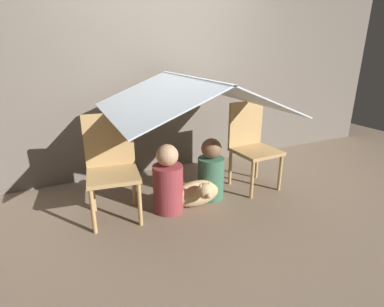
% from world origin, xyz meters
% --- Properties ---
extents(ground_plane, '(8.80, 8.80, 0.00)m').
position_xyz_m(ground_plane, '(0.00, 0.00, 0.00)').
color(ground_plane, '#7A6651').
extents(wall_back, '(7.00, 0.05, 2.50)m').
position_xyz_m(wall_back, '(0.00, 1.18, 1.25)').
color(wall_back, '#6B6056').
rests_on(wall_back, ground_plane).
extents(chair_left, '(0.49, 0.49, 0.93)m').
position_xyz_m(chair_left, '(-0.75, 0.26, 0.50)').
color(chair_left, tan).
rests_on(chair_left, ground_plane).
extents(chair_right, '(0.47, 0.47, 0.93)m').
position_xyz_m(chair_right, '(0.76, 0.26, 0.50)').
color(chair_right, tan).
rests_on(chair_right, ground_plane).
extents(sheet_canopy, '(1.53, 1.41, 0.31)m').
position_xyz_m(sheet_canopy, '(0.00, 0.18, 1.08)').
color(sheet_canopy, silver).
extents(person_front, '(0.28, 0.28, 0.66)m').
position_xyz_m(person_front, '(-0.28, 0.11, 0.29)').
color(person_front, maroon).
rests_on(person_front, ground_plane).
extents(person_second, '(0.27, 0.27, 0.64)m').
position_xyz_m(person_second, '(0.21, 0.17, 0.29)').
color(person_second, '#38664C').
rests_on(person_second, ground_plane).
extents(dog, '(0.48, 0.38, 0.33)m').
position_xyz_m(dog, '(-0.00, 0.05, 0.15)').
color(dog, tan).
rests_on(dog, ground_plane).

